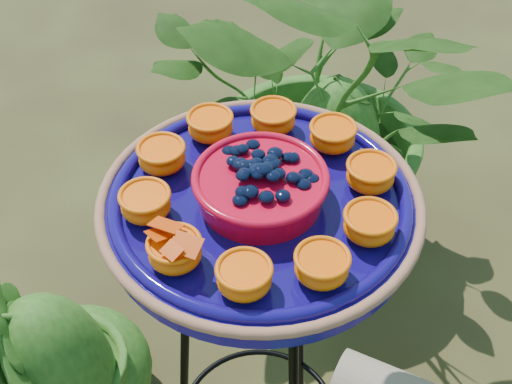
% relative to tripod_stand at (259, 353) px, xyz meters
% --- Properties ---
extents(tripod_stand, '(0.42, 0.42, 0.94)m').
position_rel_tripod_stand_xyz_m(tripod_stand, '(0.00, 0.00, 0.00)').
color(tripod_stand, black).
rests_on(tripod_stand, ground).
extents(feeder_dish, '(0.58, 0.58, 0.11)m').
position_rel_tripod_stand_xyz_m(feeder_dish, '(0.00, -0.00, 0.41)').
color(feeder_dish, '#0F085D').
rests_on(feeder_dish, tripod_stand).
extents(shrub_back_left, '(1.17, 1.10, 1.03)m').
position_rel_tripod_stand_xyz_m(shrub_back_left, '(-0.50, 0.70, -0.06)').
color(shrub_back_left, '#214412').
rests_on(shrub_back_left, ground).
extents(shrub_front_left, '(0.44, 0.47, 0.68)m').
position_rel_tripod_stand_xyz_m(shrub_front_left, '(-0.40, -0.29, -0.23)').
color(shrub_front_left, '#214412').
rests_on(shrub_front_left, ground).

